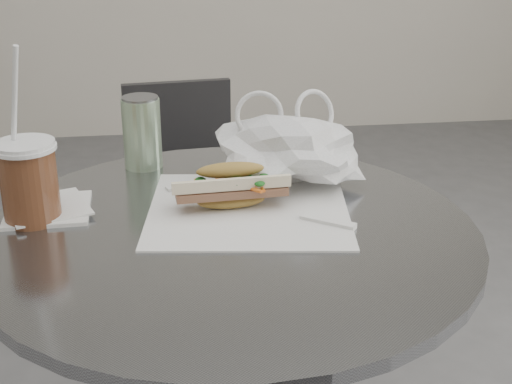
{
  "coord_description": "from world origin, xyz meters",
  "views": [
    {
      "loc": [
        -0.09,
        -0.78,
        1.21
      ],
      "look_at": [
        0.04,
        0.22,
        0.79
      ],
      "focal_mm": 50.0,
      "sensor_mm": 36.0,
      "label": 1
    }
  ],
  "objects": [
    {
      "name": "plastic_bag",
      "position": [
        0.12,
        0.36,
        0.8
      ],
      "size": [
        0.26,
        0.22,
        0.12
      ],
      "primitive_type": null,
      "rotation": [
        0.0,
        0.0,
        0.16
      ],
      "color": "white",
      "rests_on": "cafe_table"
    },
    {
      "name": "drink_can",
      "position": [
        -0.13,
        0.49,
        0.81
      ],
      "size": [
        0.07,
        0.07,
        0.13
      ],
      "color": "#609758",
      "rests_on": "cafe_table"
    },
    {
      "name": "sandwich_paper",
      "position": [
        0.04,
        0.26,
        0.74
      ],
      "size": [
        0.35,
        0.34,
        0.0
      ],
      "primitive_type": "cube",
      "rotation": [
        0.0,
        0.0,
        -0.12
      ],
      "color": "white",
      "rests_on": "cafe_table"
    },
    {
      "name": "banh_mi",
      "position": [
        0.01,
        0.27,
        0.78
      ],
      "size": [
        0.23,
        0.1,
        0.07
      ],
      "rotation": [
        0.0,
        0.0,
        0.07
      ],
      "color": "#AD8B41",
      "rests_on": "sandwich_paper"
    },
    {
      "name": "cafe_table",
      "position": [
        0.0,
        0.2,
        0.47
      ],
      "size": [
        0.76,
        0.76,
        0.74
      ],
      "color": "slate",
      "rests_on": "ground"
    },
    {
      "name": "sunglasses",
      "position": [
        0.11,
        0.4,
        0.76
      ],
      "size": [
        0.13,
        0.06,
        0.06
      ],
      "rotation": [
        0.0,
        0.0,
        0.24
      ],
      "color": "black",
      "rests_on": "cafe_table"
    },
    {
      "name": "napkin_stack",
      "position": [
        -0.28,
        0.3,
        0.74
      ],
      "size": [
        0.15,
        0.15,
        0.01
      ],
      "color": "white",
      "rests_on": "cafe_table"
    },
    {
      "name": "chair_far",
      "position": [
        -0.04,
        1.04,
        0.33
      ],
      "size": [
        0.39,
        0.4,
        0.73
      ],
      "rotation": [
        0.0,
        0.0,
        3.25
      ],
      "color": "#303032",
      "rests_on": "ground"
    },
    {
      "name": "iced_coffee",
      "position": [
        -0.3,
        0.27,
        0.81
      ],
      "size": [
        0.1,
        0.1,
        0.28
      ],
      "color": "brown",
      "rests_on": "cafe_table"
    }
  ]
}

